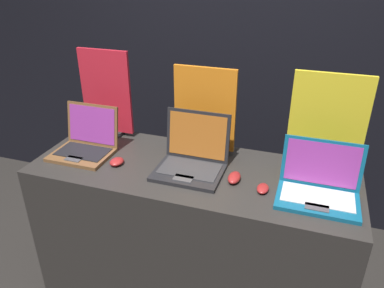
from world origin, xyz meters
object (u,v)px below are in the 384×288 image
(laptop_back, at_px, (319,186))
(promo_stand_back, at_px, (326,127))
(mouse_front, at_px, (117,162))
(promo_stand_middle, at_px, (204,113))
(mouse_back, at_px, (263,188))
(laptop_front, at_px, (86,143))
(promo_stand_front, at_px, (106,95))
(laptop_middle, at_px, (191,157))
(mouse_middle, at_px, (234,178))

(laptop_back, distance_m, promo_stand_back, 0.32)
(mouse_front, height_order, promo_stand_middle, promo_stand_middle)
(mouse_front, distance_m, mouse_back, 0.80)
(laptop_front, xyz_separation_m, promo_stand_front, (0.00, 0.27, 0.20))
(promo_stand_front, bearing_deg, promo_stand_middle, -3.34)
(promo_stand_back, bearing_deg, laptop_back, -90.00)
(laptop_middle, height_order, promo_stand_back, promo_stand_back)
(laptop_middle, relative_size, laptop_back, 0.95)
(mouse_middle, height_order, laptop_back, laptop_back)
(laptop_front, relative_size, mouse_back, 3.57)
(laptop_middle, bearing_deg, mouse_middle, -11.10)
(laptop_front, xyz_separation_m, mouse_back, (1.04, -0.08, -0.05))
(promo_stand_front, relative_size, mouse_middle, 4.72)
(laptop_middle, bearing_deg, promo_stand_middle, 90.00)
(mouse_back, xyz_separation_m, promo_stand_back, (0.25, 0.29, 0.24))
(laptop_middle, bearing_deg, promo_stand_front, 158.08)
(laptop_front, height_order, mouse_front, laptop_front)
(mouse_back, bearing_deg, promo_stand_front, 161.26)
(promo_stand_middle, height_order, promo_stand_back, promo_stand_back)
(laptop_front, relative_size, mouse_front, 3.65)
(mouse_front, height_order, promo_stand_front, promo_stand_front)
(laptop_middle, distance_m, promo_stand_back, 0.71)
(laptop_middle, bearing_deg, mouse_front, -167.65)
(promo_stand_middle, height_order, mouse_back, promo_stand_middle)
(laptop_front, distance_m, laptop_back, 1.29)
(laptop_middle, distance_m, mouse_middle, 0.25)
(promo_stand_middle, bearing_deg, promo_stand_front, 176.66)
(laptop_front, relative_size, promo_stand_front, 0.61)
(laptop_back, bearing_deg, promo_stand_front, 166.28)
(promo_stand_back, bearing_deg, mouse_middle, -148.95)
(promo_stand_front, bearing_deg, promo_stand_back, -2.68)
(laptop_front, relative_size, promo_stand_middle, 0.66)
(promo_stand_middle, bearing_deg, mouse_back, -38.31)
(laptop_back, height_order, mouse_back, laptop_back)
(mouse_back, bearing_deg, promo_stand_middle, 141.69)
(mouse_middle, distance_m, laptop_back, 0.41)
(mouse_middle, relative_size, mouse_back, 1.24)
(laptop_front, relative_size, promo_stand_back, 0.62)
(promo_stand_back, bearing_deg, mouse_back, -131.14)
(laptop_middle, bearing_deg, laptop_back, -5.09)
(promo_stand_middle, distance_m, promo_stand_back, 0.65)
(mouse_front, height_order, promo_stand_back, promo_stand_back)
(laptop_front, bearing_deg, mouse_middle, -2.10)
(mouse_middle, bearing_deg, promo_stand_front, 160.95)
(laptop_back, bearing_deg, mouse_middle, 178.61)
(laptop_back, bearing_deg, promo_stand_middle, 156.92)
(laptop_front, bearing_deg, promo_stand_middle, 20.24)
(mouse_front, bearing_deg, mouse_back, -0.45)
(promo_stand_middle, height_order, laptop_back, promo_stand_middle)
(laptop_middle, xyz_separation_m, mouse_middle, (0.25, -0.05, -0.05))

